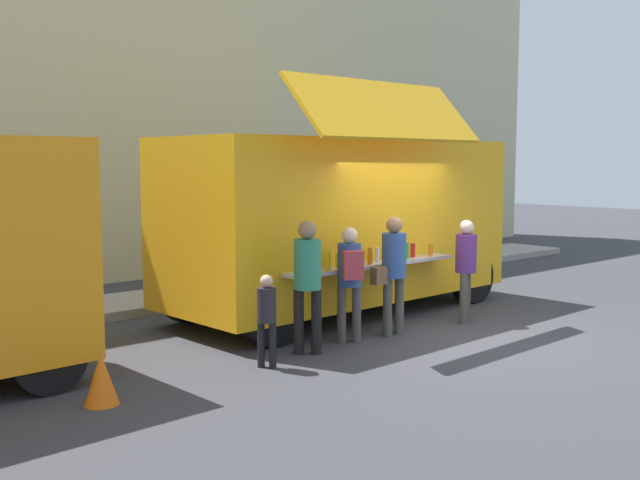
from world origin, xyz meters
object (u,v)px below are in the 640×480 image
(trash_bin, at_px, (403,251))
(customer_extra_browsing, at_px, (466,262))
(traffic_cone_orange, at_px, (101,379))
(customer_mid_with_backpack, at_px, (350,273))
(customer_rear_waiting, at_px, (307,275))
(child_near_queue, at_px, (267,312))
(food_truck_main, at_px, (341,219))
(customer_front_ordering, at_px, (393,265))

(trash_bin, relative_size, customer_extra_browsing, 0.60)
(traffic_cone_orange, xyz_separation_m, trash_bin, (9.26, 4.16, 0.21))
(customer_mid_with_backpack, bearing_deg, traffic_cone_orange, 125.37)
(customer_rear_waiting, relative_size, customer_extra_browsing, 1.09)
(customer_rear_waiting, xyz_separation_m, child_near_queue, (-0.80, -0.16, -0.36))
(food_truck_main, distance_m, customer_mid_with_backpack, 2.22)
(trash_bin, distance_m, child_near_queue, 8.27)
(traffic_cone_orange, bearing_deg, customer_rear_waiting, 2.61)
(food_truck_main, relative_size, customer_front_ordering, 3.54)
(trash_bin, distance_m, customer_extra_browsing, 5.32)
(traffic_cone_orange, xyz_separation_m, customer_front_ordering, (4.54, 0.12, 0.75))
(customer_front_ordering, xyz_separation_m, customer_mid_with_backpack, (-0.79, 0.08, -0.04))
(trash_bin, distance_m, customer_rear_waiting, 7.52)
(food_truck_main, height_order, child_near_queue, food_truck_main)
(customer_rear_waiting, bearing_deg, trash_bin, -13.64)
(customer_mid_with_backpack, xyz_separation_m, child_near_queue, (-1.62, -0.22, -0.30))
(food_truck_main, relative_size, child_near_queue, 5.31)
(customer_mid_with_backpack, height_order, customer_extra_browsing, customer_mid_with_backpack)
(child_near_queue, bearing_deg, customer_extra_browsing, -32.43)
(traffic_cone_orange, xyz_separation_m, customer_mid_with_backpack, (3.75, 0.19, 0.71))
(food_truck_main, bearing_deg, traffic_cone_orange, -161.86)
(trash_bin, distance_m, customer_front_ordering, 6.23)
(customer_mid_with_backpack, distance_m, customer_rear_waiting, 0.83)
(customer_rear_waiting, xyz_separation_m, customer_extra_browsing, (3.10, -0.18, -0.09))
(customer_mid_with_backpack, relative_size, child_near_queue, 1.40)
(food_truck_main, distance_m, trash_bin, 4.86)
(trash_bin, height_order, child_near_queue, child_near_queue)
(food_truck_main, xyz_separation_m, customer_front_ordering, (-0.59, -1.72, -0.54))
(traffic_cone_orange, relative_size, child_near_queue, 0.48)
(food_truck_main, height_order, traffic_cone_orange, food_truck_main)
(traffic_cone_orange, distance_m, customer_mid_with_backpack, 3.82)
(traffic_cone_orange, bearing_deg, child_near_queue, -0.78)
(traffic_cone_orange, distance_m, trash_bin, 10.15)
(traffic_cone_orange, distance_m, customer_front_ordering, 4.61)
(customer_rear_waiting, height_order, customer_extra_browsing, customer_rear_waiting)
(traffic_cone_orange, distance_m, child_near_queue, 2.17)
(customer_mid_with_backpack, bearing_deg, child_near_queue, 130.24)
(customer_front_ordering, bearing_deg, customer_mid_with_backpack, 90.46)
(traffic_cone_orange, height_order, trash_bin, trash_bin)
(traffic_cone_orange, height_order, customer_mid_with_backpack, customer_mid_with_backpack)
(customer_front_ordering, bearing_deg, traffic_cone_orange, 97.41)
(customer_rear_waiting, bearing_deg, customer_mid_with_backpack, -41.89)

